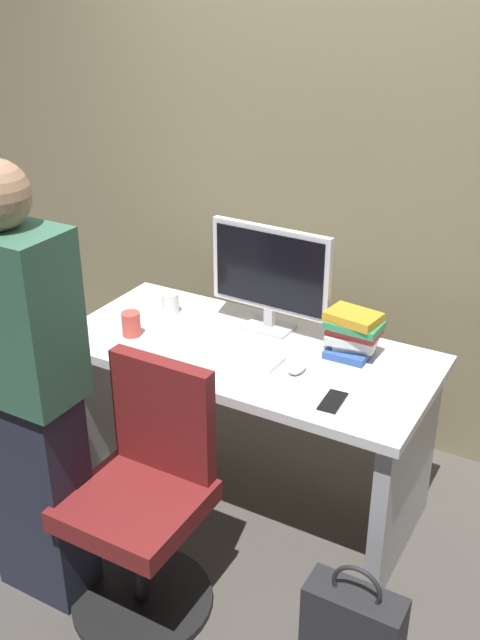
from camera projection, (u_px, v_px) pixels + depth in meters
The scene contains 13 objects.
ground_plane at pixel (245, 493), 3.29m from camera, with size 9.00×9.00×0.00m, color #4C4742.
wall_back at pixel (334, 124), 3.25m from camera, with size 6.40×0.10×3.00m, color #8C7F5B.
desk at pixel (246, 396), 3.06m from camera, with size 1.52×0.71×0.74m.
office_chair at pixel (145, 503), 2.58m from camera, with size 0.52×0.52×0.94m.
person_at_desk at pixel (25, 395), 2.46m from camera, with size 0.40×0.24×1.64m.
monitor at pixel (271, 273), 3.01m from camera, with size 0.54×0.15×0.46m.
keyboard at pixel (231, 352), 2.92m from camera, with size 0.43×0.13×0.02m, color white.
mouse at pixel (297, 368), 2.79m from camera, with size 0.06×0.10×0.03m, color white.
cup_near_keyboard at pixel (131, 324), 3.05m from camera, with size 0.08×0.08×0.10m, color #D84C3F.
cup_by_monitor at pixel (170, 303), 3.25m from camera, with size 0.08×0.08×0.09m, color white.
book_stack at pixel (353, 333), 2.87m from camera, with size 0.22×0.17×0.19m.
cell_phone at pixel (333, 401), 2.60m from camera, with size 0.07×0.14×0.01m, color black.
handbag at pixel (354, 621), 2.48m from camera, with size 0.34×0.14×0.38m.
Camera 1 is at (1.26, -2.29, 2.14)m, focal length 41.12 mm.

